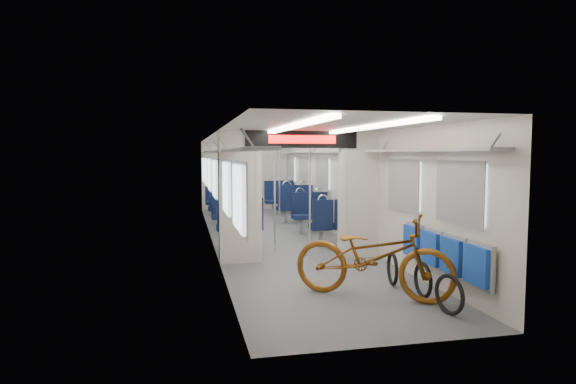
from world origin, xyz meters
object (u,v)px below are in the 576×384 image
object	(u,v)px
seat_bay_far_right	(287,199)
bike_hoop_c	(392,271)
stanchion_near_left	(275,193)
stanchion_far_left	(253,183)
stanchion_near_right	(310,193)
seat_bay_near_left	(235,215)
flip_bench	(442,252)
stanchion_far_right	(279,183)
bicycle	(373,256)
seat_bay_near_right	(321,215)
bike_hoop_b	(423,282)
seat_bay_far_left	(223,200)
bike_hoop_a	(449,297)

from	to	relation	value
seat_bay_far_right	bike_hoop_c	bearing A→B (deg)	-90.36
seat_bay_far_right	stanchion_near_left	xyz separation A→B (m)	(-1.25, -4.73, 0.57)
bike_hoop_c	stanchion_far_left	distance (m)	5.96
stanchion_near_right	seat_bay_near_left	bearing A→B (deg)	126.62
stanchion_near_right	bike_hoop_c	bearing A→B (deg)	-77.73
flip_bench	stanchion_far_right	size ratio (longest dim) A/B	0.93
seat_bay_near_left	stanchion_near_left	distance (m)	1.72
bike_hoop_c	stanchion_near_right	world-z (taller)	stanchion_near_right
bicycle	seat_bay_near_right	size ratio (longest dim) A/B	1.05
bike_hoop_b	seat_bay_far_left	bearing A→B (deg)	103.28
seat_bay_near_right	seat_bay_far_right	world-z (taller)	seat_bay_far_right
bike_hoop_a	bike_hoop_b	xyz separation A→B (m)	(0.02, 0.68, -0.00)
flip_bench	seat_bay_far_right	size ratio (longest dim) A/B	0.92
seat_bay_near_right	stanchion_far_right	xyz separation A→B (m)	(-0.52, 2.06, 0.61)
stanchion_near_left	stanchion_far_left	xyz separation A→B (m)	(-0.01, 2.99, 0.00)
seat_bay_near_left	stanchion_near_left	xyz separation A→B (m)	(0.62, -1.49, 0.60)
seat_bay_near_right	seat_bay_far_right	bearing A→B (deg)	90.00
bicycle	stanchion_far_left	world-z (taller)	stanchion_far_left
flip_bench	stanchion_near_right	xyz separation A→B (m)	(-1.02, 3.10, 0.57)
seat_bay_far_right	seat_bay_far_left	bearing A→B (deg)	174.81
bicycle	seat_bay_far_left	xyz separation A→B (m)	(-1.31, 8.17, -0.01)
bike_hoop_b	stanchion_far_right	size ratio (longest dim) A/B	0.21
bike_hoop_c	seat_bay_far_left	bearing A→B (deg)	103.36
bike_hoop_b	seat_bay_far_left	xyz separation A→B (m)	(-1.96, 8.32, 0.33)
flip_bench	seat_bay_near_right	xyz separation A→B (m)	(-0.42, 4.44, -0.04)
bike_hoop_c	stanchion_near_left	bearing A→B (deg)	113.40
seat_bay_far_right	seat_bay_near_left	bearing A→B (deg)	-119.97
flip_bench	seat_bay_near_right	size ratio (longest dim) A/B	1.05
flip_bench	stanchion_near_left	distance (m)	3.76
bike_hoop_a	seat_bay_near_left	bearing A→B (deg)	109.14
flip_bench	seat_bay_near_left	bearing A→B (deg)	115.47
flip_bench	bike_hoop_b	bearing A→B (deg)	-163.21
bike_hoop_a	stanchion_far_left	xyz separation A→B (m)	(-1.33, 7.09, 0.93)
bike_hoop_b	stanchion_near_right	size ratio (longest dim) A/B	0.21
seat_bay_near_right	seat_bay_far_left	xyz separation A→B (m)	(-1.87, 3.78, 0.01)
stanchion_near_left	stanchion_near_right	bearing A→B (deg)	-18.51
flip_bench	seat_bay_far_left	xyz separation A→B (m)	(-2.29, 8.22, -0.04)
flip_bench	bike_hoop_a	size ratio (longest dim) A/B	4.36
bike_hoop_b	bicycle	bearing A→B (deg)	167.38
seat_bay_far_right	stanchion_far_right	size ratio (longest dim) A/B	1.01
stanchion_near_left	seat_bay_far_left	bearing A→B (deg)	97.24
seat_bay_near_right	bike_hoop_a	bearing A→B (deg)	-89.24
flip_bench	stanchion_far_left	world-z (taller)	stanchion_far_left
flip_bench	seat_bay_near_right	world-z (taller)	seat_bay_near_right
seat_bay_near_left	seat_bay_near_right	bearing A→B (deg)	-11.03
seat_bay_far_left	stanchion_near_left	world-z (taller)	stanchion_near_left
bike_hoop_c	stanchion_near_left	size ratio (longest dim) A/B	0.21
flip_bench	bike_hoop_b	world-z (taller)	flip_bench
seat_bay_near_left	seat_bay_far_left	size ratio (longest dim) A/B	1.03
bike_hoop_b	seat_bay_far_left	size ratio (longest dim) A/B	0.23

